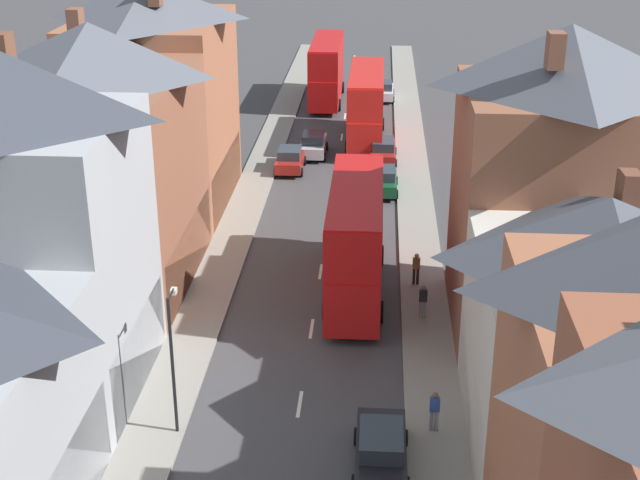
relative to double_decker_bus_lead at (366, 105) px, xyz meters
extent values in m
cube|color=gray|center=(-6.89, -14.73, -2.75)|extent=(2.20, 104.00, 0.14)
cube|color=gray|center=(3.31, -14.73, -2.75)|extent=(2.20, 104.00, 0.14)
cube|color=silver|center=(-1.79, -34.73, -2.81)|extent=(0.14, 1.80, 0.01)
cube|color=silver|center=(-1.79, -28.73, -2.81)|extent=(0.14, 1.80, 0.01)
cube|color=silver|center=(-1.79, -22.73, -2.81)|extent=(0.14, 1.80, 0.01)
cube|color=silver|center=(-1.79, -16.73, -2.81)|extent=(0.14, 1.80, 0.01)
cube|color=silver|center=(-1.79, -10.73, -2.81)|extent=(0.14, 1.80, 0.01)
cube|color=silver|center=(-1.79, -4.73, -2.81)|extent=(0.14, 1.80, 0.01)
cube|color=silver|center=(-1.79, 1.27, -2.81)|extent=(0.14, 1.80, 0.01)
cube|color=silver|center=(-1.79, 7.27, -2.81)|extent=(0.14, 1.80, 0.01)
cube|color=silver|center=(-1.79, 13.27, -2.81)|extent=(0.14, 1.80, 0.01)
cube|color=silver|center=(-1.79, 19.27, -2.81)|extent=(0.14, 1.80, 0.01)
cube|color=silver|center=(-1.79, 25.27, -2.81)|extent=(0.14, 1.80, 0.01)
cube|color=silver|center=(-1.79, 31.27, -2.81)|extent=(0.14, 1.80, 0.01)
cube|color=#ADB2B7|center=(-11.99, -34.15, 2.62)|extent=(8.00, 8.16, 10.87)
cube|color=olive|center=(-8.05, -34.15, -1.22)|extent=(0.12, 7.50, 3.20)
pyramid|color=#383D47|center=(-11.99, -34.15, 9.26)|extent=(8.00, 8.16, 2.40)
cube|color=brown|center=(-12.46, -32.59, 10.00)|extent=(0.60, 0.90, 1.48)
cube|color=brown|center=(-11.99, -24.51, 2.28)|extent=(8.00, 11.13, 10.20)
cube|color=maroon|center=(-8.05, -24.51, -1.22)|extent=(0.12, 10.24, 3.20)
pyramid|color=#565B66|center=(-11.99, -24.51, 8.60)|extent=(8.00, 11.13, 2.43)
cube|color=brown|center=(-13.41, -21.84, 9.29)|extent=(0.60, 0.90, 1.38)
cube|color=#A36042|center=(-11.99, -13.56, 2.73)|extent=(8.00, 10.79, 11.09)
cube|color=maroon|center=(-8.05, -13.56, -1.22)|extent=(0.12, 9.92, 3.20)
cube|color=beige|center=(8.41, -36.42, 0.70)|extent=(8.00, 9.07, 7.04)
cube|color=navy|center=(4.47, -36.42, -1.22)|extent=(0.12, 8.35, 3.20)
pyramid|color=#474C56|center=(8.41, -36.42, 5.35)|extent=(8.00, 9.07, 2.26)
cube|color=brown|center=(9.43, -34.32, 6.01)|extent=(0.60, 0.90, 1.31)
cube|color=brown|center=(9.35, -34.82, 6.08)|extent=(0.60, 0.90, 1.46)
cube|color=brown|center=(8.41, -27.66, 2.56)|extent=(8.00, 8.44, 10.75)
cube|color=olive|center=(4.47, -27.66, -1.22)|extent=(0.12, 7.76, 3.20)
pyramid|color=#565B66|center=(8.41, -27.66, 9.21)|extent=(8.00, 8.44, 2.56)
cube|color=brown|center=(7.38, -30.02, 9.88)|extent=(0.60, 0.90, 1.34)
cube|color=red|center=(0.01, -0.02, -1.17)|extent=(2.44, 10.80, 2.50)
cube|color=red|center=(0.01, -0.02, 1.23)|extent=(2.44, 10.58, 2.30)
cube|color=red|center=(0.01, -0.02, 2.43)|extent=(2.39, 10.37, 0.10)
cube|color=#28333D|center=(0.01, 5.33, -0.97)|extent=(2.20, 0.10, 1.20)
cube|color=#28333D|center=(0.01, 5.33, 1.33)|extent=(2.20, 0.10, 1.10)
cube|color=#28333D|center=(-1.18, -0.02, -0.92)|extent=(0.06, 9.18, 0.90)
cube|color=#28333D|center=(-1.18, -0.02, 1.33)|extent=(0.06, 9.18, 0.90)
cube|color=yellow|center=(0.01, 5.33, 2.13)|extent=(1.34, 0.08, 0.32)
cylinder|color=black|center=(-1.21, 3.32, -2.32)|extent=(0.30, 1.00, 1.00)
cylinder|color=black|center=(1.23, 3.32, -2.32)|extent=(0.30, 1.00, 1.00)
cylinder|color=black|center=(-1.21, -2.99, -2.32)|extent=(0.30, 1.00, 1.00)
cylinder|color=black|center=(1.23, -2.99, -2.32)|extent=(0.30, 1.00, 1.00)
cube|color=red|center=(-3.59, 11.91, -1.17)|extent=(2.44, 10.80, 2.50)
cube|color=red|center=(-3.59, 11.91, 1.23)|extent=(2.44, 10.58, 2.30)
cube|color=red|center=(-3.59, 11.91, 2.43)|extent=(2.39, 10.37, 0.10)
cube|color=#28333D|center=(-3.59, 17.26, -0.97)|extent=(2.20, 0.10, 1.20)
cube|color=#28333D|center=(-3.59, 17.26, 1.33)|extent=(2.20, 0.10, 1.10)
cube|color=#28333D|center=(-4.78, 11.91, -0.92)|extent=(0.06, 9.18, 0.90)
cube|color=#28333D|center=(-4.78, 11.91, 1.33)|extent=(0.06, 9.18, 0.90)
cube|color=yellow|center=(-3.59, 17.26, 2.13)|extent=(1.34, 0.08, 0.32)
cylinder|color=black|center=(-4.81, 15.25, -2.32)|extent=(0.30, 1.00, 1.00)
cylinder|color=black|center=(-2.37, 15.25, -2.32)|extent=(0.30, 1.00, 1.00)
cylinder|color=black|center=(-4.81, 8.94, -2.32)|extent=(0.30, 1.00, 1.00)
cylinder|color=black|center=(-2.37, 8.94, -2.32)|extent=(0.30, 1.00, 1.00)
cube|color=red|center=(0.01, -24.88, -1.17)|extent=(2.44, 10.80, 2.50)
cube|color=red|center=(0.01, -24.88, 1.23)|extent=(2.44, 10.58, 2.30)
cube|color=red|center=(0.01, -24.88, 2.43)|extent=(2.39, 10.37, 0.10)
cube|color=#28333D|center=(0.01, -19.53, -0.97)|extent=(2.20, 0.10, 1.20)
cube|color=#28333D|center=(0.01, -19.53, 1.33)|extent=(2.20, 0.10, 1.10)
cube|color=#28333D|center=(-1.18, -24.88, -0.92)|extent=(0.06, 9.18, 0.90)
cube|color=#28333D|center=(-1.18, -24.88, 1.33)|extent=(0.06, 9.18, 0.90)
cube|color=yellow|center=(0.01, -19.53, 2.13)|extent=(1.34, 0.08, 0.32)
cylinder|color=black|center=(-1.21, -21.53, -2.32)|extent=(0.30, 1.00, 1.00)
cylinder|color=black|center=(1.23, -21.53, -2.32)|extent=(0.30, 1.00, 1.00)
cylinder|color=black|center=(-1.21, -27.85, -2.32)|extent=(0.30, 1.00, 1.00)
cylinder|color=black|center=(1.23, -27.85, -2.32)|extent=(0.30, 1.00, 1.00)
cube|color=maroon|center=(-4.89, -6.84, -2.16)|extent=(1.70, 4.00, 0.70)
cube|color=#28333D|center=(-4.89, -7.04, -1.51)|extent=(1.46, 2.00, 0.60)
cylinder|color=black|center=(-5.74, -5.60, -2.51)|extent=(0.20, 0.62, 0.62)
cylinder|color=black|center=(-4.04, -5.60, -2.51)|extent=(0.20, 0.62, 0.62)
cylinder|color=black|center=(-5.74, -8.08, -2.51)|extent=(0.20, 0.62, 0.62)
cylinder|color=black|center=(-4.04, -8.08, -2.51)|extent=(0.20, 0.62, 0.62)
cube|color=#144728|center=(1.31, -10.72, -2.15)|extent=(1.70, 4.03, 0.72)
cube|color=#28333D|center=(1.31, -10.92, -1.48)|extent=(1.46, 2.01, 0.60)
cylinder|color=black|center=(0.46, -9.47, -2.51)|extent=(0.20, 0.62, 0.62)
cylinder|color=black|center=(2.16, -9.47, -2.51)|extent=(0.20, 0.62, 0.62)
cylinder|color=black|center=(0.46, -11.97, -2.51)|extent=(0.20, 0.62, 0.62)
cylinder|color=black|center=(2.16, -11.97, -2.51)|extent=(0.20, 0.62, 0.62)
cube|color=maroon|center=(1.31, -4.48, -2.15)|extent=(1.70, 4.52, 0.72)
cube|color=#28333D|center=(1.31, -4.71, -1.49)|extent=(1.46, 2.26, 0.60)
cylinder|color=black|center=(0.46, -3.08, -2.51)|extent=(0.20, 0.62, 0.62)
cylinder|color=black|center=(2.16, -3.08, -2.51)|extent=(0.20, 0.62, 0.62)
cylinder|color=black|center=(0.46, -5.88, -2.51)|extent=(0.20, 0.62, 0.62)
cylinder|color=black|center=(2.16, -5.88, -2.51)|extent=(0.20, 0.62, 0.62)
cube|color=#B7BABF|center=(-3.59, -3.40, -2.13)|extent=(1.70, 4.21, 0.75)
cube|color=#28333D|center=(-3.59, -3.61, -1.46)|extent=(1.46, 2.10, 0.60)
cylinder|color=black|center=(-4.44, -2.10, -2.51)|extent=(0.20, 0.62, 0.62)
cylinder|color=black|center=(-2.74, -2.10, -2.51)|extent=(0.20, 0.62, 0.62)
cylinder|color=black|center=(-4.44, -4.71, -2.51)|extent=(0.20, 0.62, 0.62)
cylinder|color=black|center=(-2.74, -4.71, -2.51)|extent=(0.20, 0.62, 0.62)
cube|color=silver|center=(1.31, 13.06, -2.16)|extent=(1.70, 4.15, 0.69)
cube|color=#28333D|center=(1.31, 12.85, -1.52)|extent=(1.46, 2.07, 0.60)
cylinder|color=black|center=(0.46, 14.35, -2.51)|extent=(0.20, 0.62, 0.62)
cylinder|color=black|center=(2.16, 14.35, -2.51)|extent=(0.20, 0.62, 0.62)
cylinder|color=black|center=(0.46, 11.78, -2.51)|extent=(0.20, 0.62, 0.62)
cylinder|color=black|center=(2.16, 11.78, -2.51)|extent=(0.20, 0.62, 0.62)
cube|color=black|center=(1.31, -38.41, -2.16)|extent=(1.70, 4.22, 0.69)
cube|color=#28333D|center=(1.31, -38.62, -1.52)|extent=(1.46, 2.11, 0.60)
cylinder|color=black|center=(0.46, -37.10, -2.51)|extent=(0.20, 0.62, 0.62)
cylinder|color=black|center=(2.16, -37.10, -2.51)|extent=(0.20, 0.62, 0.62)
cylinder|color=gray|center=(3.12, -36.29, -2.26)|extent=(0.14, 0.14, 0.84)
cylinder|color=gray|center=(3.30, -36.29, -2.26)|extent=(0.14, 0.14, 0.84)
cube|color=#2D4C9E|center=(3.21, -36.29, -1.57)|extent=(0.36, 0.22, 0.54)
sphere|color=brown|center=(3.21, -36.29, -1.18)|extent=(0.22, 0.22, 0.22)
cylinder|color=gray|center=(3.05, -27.62, -2.26)|extent=(0.14, 0.14, 0.84)
cylinder|color=gray|center=(3.23, -27.62, -2.26)|extent=(0.14, 0.14, 0.84)
cube|color=black|center=(3.14, -27.62, -1.57)|extent=(0.36, 0.22, 0.54)
sphere|color=brown|center=(3.14, -27.62, -1.18)|extent=(0.22, 0.22, 0.22)
cylinder|color=#23232D|center=(2.86, -24.12, -2.26)|extent=(0.14, 0.14, 0.84)
cylinder|color=#23232D|center=(3.04, -24.12, -2.26)|extent=(0.14, 0.14, 0.84)
cube|color=#A87A38|center=(2.95, -24.12, -1.57)|extent=(0.36, 0.22, 0.54)
sphere|color=beige|center=(2.95, -24.12, -1.18)|extent=(0.22, 0.22, 0.22)
cylinder|color=black|center=(-6.04, -36.94, -0.07)|extent=(0.12, 0.12, 5.50)
cylinder|color=black|center=(-6.04, -36.49, 2.58)|extent=(0.08, 0.90, 0.08)
cube|color=beige|center=(-6.04, -36.04, 2.50)|extent=(0.20, 0.32, 0.20)
camera|label=1|loc=(0.93, -63.47, 16.28)|focal=50.00mm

